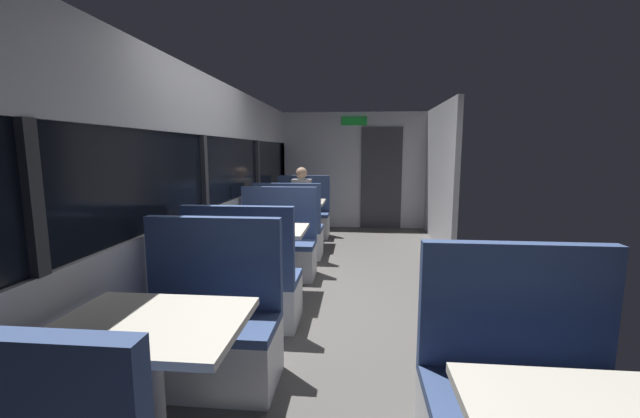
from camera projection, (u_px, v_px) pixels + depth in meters
ground_plane at (347, 307)px, 3.99m from camera, size 3.30×9.20×0.02m
carriage_window_panel_left at (203, 195)px, 3.96m from camera, size 0.09×8.48×2.30m
carriage_end_bulkhead at (357, 171)px, 7.94m from camera, size 2.90×0.11×2.30m
carriage_aisle_panel_right at (439, 175)px, 6.63m from camera, size 0.08×2.40×2.30m
dining_table_near_window at (151, 340)px, 1.92m from camera, size 0.90×0.70×0.74m
bench_near_window_facing_entry at (208, 335)px, 2.65m from camera, size 0.95×0.50×1.10m
dining_table_mid_window at (263, 238)px, 4.17m from camera, size 0.90×0.70×0.74m
bench_mid_window_facing_end at (245, 289)px, 3.53m from camera, size 0.95×0.50×1.10m
bench_mid_window_facing_entry at (277, 250)px, 4.91m from camera, size 0.95×0.50×1.10m
dining_table_far_window at (297, 207)px, 6.43m from camera, size 0.90×0.70×0.74m
bench_far_window_facing_end at (289, 235)px, 5.78m from camera, size 0.95×0.50×1.10m
bench_far_window_facing_entry at (303, 219)px, 7.16m from camera, size 0.95×0.50×1.10m
bench_front_aisle_facing_entry at (523, 409)px, 1.89m from camera, size 0.95×0.50×1.10m
seated_passenger at (302, 208)px, 7.06m from camera, size 0.47×0.55×1.26m
coffee_cup_primary at (263, 222)px, 4.29m from camera, size 0.07×0.07×0.09m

